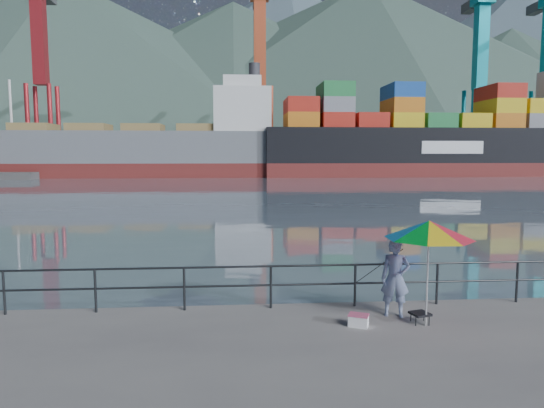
{
  "coord_description": "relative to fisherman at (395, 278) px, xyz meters",
  "views": [
    {
      "loc": [
        0.19,
        -9.31,
        3.62
      ],
      "look_at": [
        1.36,
        6.0,
        2.0
      ],
      "focal_mm": 32.0,
      "sensor_mm": 36.0,
      "label": 1
    }
  ],
  "objects": [
    {
      "name": "harbor_water",
      "position": [
        -3.71,
        129.05,
        -0.86
      ],
      "size": [
        500.0,
        280.0,
        0.0
      ],
      "primitive_type": "cube",
      "color": "slate",
      "rests_on": "ground"
    },
    {
      "name": "far_dock",
      "position": [
        6.29,
        92.05,
        -0.86
      ],
      "size": [
        200.0,
        40.0,
        0.4
      ],
      "primitive_type": "cube",
      "color": "#514F4C",
      "rests_on": "ground"
    },
    {
      "name": "guardrail",
      "position": [
        -3.71,
        0.75,
        -0.34
      ],
      "size": [
        22.0,
        0.06,
        1.03
      ],
      "color": "#2D3033",
      "rests_on": "ground"
    },
    {
      "name": "mountains",
      "position": [
        35.11,
        206.8,
        34.69
      ],
      "size": [
        600.0,
        332.8,
        80.0
      ],
      "color": "#385147",
      "rests_on": "ground"
    },
    {
      "name": "port_cranes",
      "position": [
        27.29,
        83.05,
        15.14
      ],
      "size": [
        116.0,
        28.0,
        38.4
      ],
      "color": "red",
      "rests_on": "ground"
    },
    {
      "name": "container_stacks",
      "position": [
        31.79,
        92.9,
        2.24
      ],
      "size": [
        58.0,
        8.4,
        7.8
      ],
      "color": "orange",
      "rests_on": "ground"
    },
    {
      "name": "fisherman",
      "position": [
        0.0,
        0.0,
        0.0
      ],
      "size": [
        0.72,
        0.57,
        1.73
      ],
      "primitive_type": "imported",
      "rotation": [
        0.0,
        0.0,
        -0.28
      ],
      "color": "#2A4787",
      "rests_on": "ground"
    },
    {
      "name": "beach_umbrella",
      "position": [
        0.46,
        -0.66,
        1.18
      ],
      "size": [
        2.41,
        2.41,
        2.24
      ],
      "color": "white",
      "rests_on": "ground"
    },
    {
      "name": "folding_stool",
      "position": [
        0.38,
        -0.52,
        -0.74
      ],
      "size": [
        0.45,
        0.45,
        0.24
      ],
      "color": "black",
      "rests_on": "ground"
    },
    {
      "name": "cooler_bag",
      "position": [
        -0.97,
        -0.59,
        -0.75
      ],
      "size": [
        0.47,
        0.41,
        0.23
      ],
      "primitive_type": "cube",
      "rotation": [
        0.0,
        0.0,
        -0.43
      ],
      "color": "white",
      "rests_on": "ground"
    },
    {
      "name": "fishing_rod",
      "position": [
        -0.11,
        0.92,
        -0.86
      ],
      "size": [
        0.67,
        1.55,
        1.18
      ],
      "primitive_type": "cylinder",
      "rotation": [
        0.96,
        0.0,
        0.4
      ],
      "color": "black",
      "rests_on": "ground"
    },
    {
      "name": "bulk_carrier",
      "position": [
        -15.99,
        69.68,
        3.3
      ],
      "size": [
        49.0,
        8.48,
        14.5
      ],
      "color": "maroon",
      "rests_on": "ground"
    },
    {
      "name": "container_ship",
      "position": [
        32.48,
        69.32,
        4.98
      ],
      "size": [
        58.91,
        9.82,
        18.1
      ],
      "color": "maroon",
      "rests_on": "ground"
    }
  ]
}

